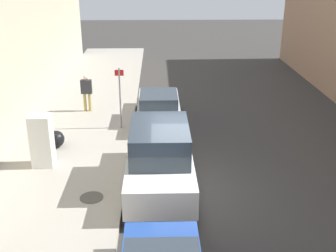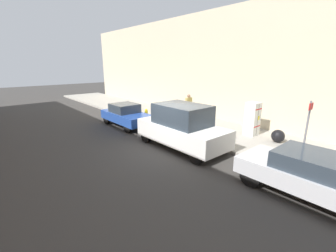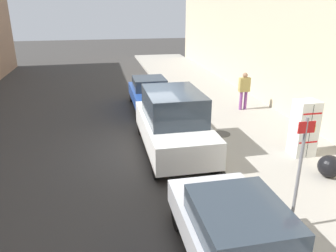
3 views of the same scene
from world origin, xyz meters
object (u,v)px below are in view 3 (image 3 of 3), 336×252
(fire_hydrant, at_px, (182,95))
(trash_bag, at_px, (329,166))
(parked_hatchback_blue, at_px, (150,93))
(parked_sedan_silver, at_px, (243,244))
(pedestrian_walking_far, at_px, (244,88))
(street_sign_post, at_px, (299,170))
(parked_van_white, at_px, (173,122))
(discarded_refrigerator, at_px, (304,128))

(fire_hydrant, xyz_separation_m, trash_bag, (-2.26, 8.15, -0.08))
(parked_hatchback_blue, relative_size, parked_sedan_silver, 0.87)
(pedestrian_walking_far, height_order, parked_hatchback_blue, pedestrian_walking_far)
(pedestrian_walking_far, bearing_deg, street_sign_post, 113.45)
(parked_van_white, height_order, parked_sedan_silver, parked_van_white)
(parked_sedan_silver, bearing_deg, fire_hydrant, -98.44)
(pedestrian_walking_far, distance_m, parked_hatchback_blue, 4.47)
(parked_van_white, distance_m, parked_sedan_silver, 5.73)
(discarded_refrigerator, bearing_deg, parked_van_white, -19.59)
(discarded_refrigerator, bearing_deg, pedestrian_walking_far, -91.89)
(street_sign_post, bearing_deg, trash_bag, -140.80)
(fire_hydrant, bearing_deg, parked_sedan_silver, 81.56)
(fire_hydrant, bearing_deg, discarded_refrigerator, 109.46)
(street_sign_post, xyz_separation_m, trash_bag, (-2.31, -1.88, -1.12))
(parked_van_white, bearing_deg, trash_bag, 143.11)
(street_sign_post, relative_size, pedestrian_walking_far, 1.48)
(discarded_refrigerator, height_order, parked_sedan_silver, discarded_refrigerator)
(parked_hatchback_blue, bearing_deg, parked_sedan_silver, 90.00)
(discarded_refrigerator, distance_m, trash_bag, 1.62)
(fire_hydrant, height_order, parked_sedan_silver, parked_sedan_silver)
(fire_hydrant, bearing_deg, trash_bag, 105.52)
(trash_bag, bearing_deg, fire_hydrant, -74.48)
(pedestrian_walking_far, height_order, parked_sedan_silver, pedestrian_walking_far)
(fire_hydrant, xyz_separation_m, parked_hatchback_blue, (1.63, 0.02, 0.20))
(discarded_refrigerator, xyz_separation_m, parked_van_white, (3.98, -1.41, -0.01))
(parked_van_white, relative_size, parked_sedan_silver, 1.02)
(trash_bag, xyz_separation_m, pedestrian_walking_far, (-0.25, -6.48, 0.69))
(parked_sedan_silver, bearing_deg, parked_van_white, -90.00)
(street_sign_post, height_order, fire_hydrant, street_sign_post)
(parked_hatchback_blue, bearing_deg, trash_bag, 115.58)
(pedestrian_walking_far, bearing_deg, discarded_refrigerator, 128.56)
(discarded_refrigerator, height_order, trash_bag, discarded_refrigerator)
(parked_hatchback_blue, height_order, parked_sedan_silver, parked_hatchback_blue)
(fire_hydrant, xyz_separation_m, pedestrian_walking_far, (-2.51, 1.67, 0.62))
(discarded_refrigerator, relative_size, pedestrian_walking_far, 1.05)
(discarded_refrigerator, xyz_separation_m, parked_hatchback_blue, (3.98, -6.62, -0.32))
(trash_bag, relative_size, pedestrian_walking_far, 0.37)
(trash_bag, bearing_deg, parked_hatchback_blue, -64.42)
(discarded_refrigerator, height_order, parked_van_white, parked_van_white)
(fire_hydrant, bearing_deg, parked_van_white, 72.73)
(parked_hatchback_blue, relative_size, parked_van_white, 0.85)
(parked_sedan_silver, bearing_deg, pedestrian_walking_far, -114.01)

